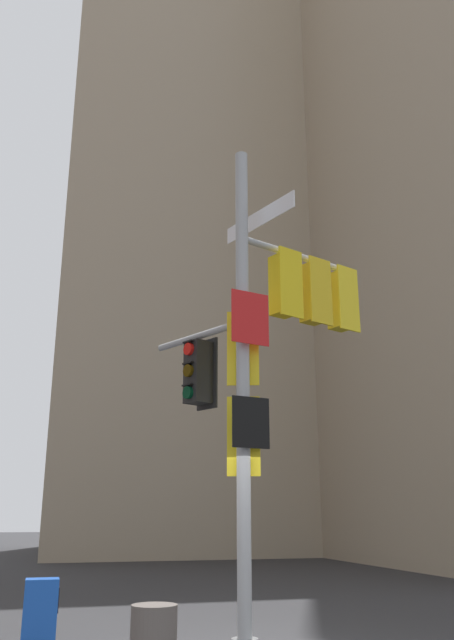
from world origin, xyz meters
name	(u,v)px	position (x,y,z in m)	size (l,w,h in m)	color
building_mid_block	(182,221)	(3.59, 23.12, 17.34)	(12.55, 12.55, 34.67)	tan
signal_pole_assembly	(264,347)	(0.47, 0.38, 4.22)	(3.28, 2.60, 7.34)	#9EA0A3
newspaper_box	(40,614)	(-2.61, 0.81, 0.44)	(0.45, 0.36, 0.88)	#194CB2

